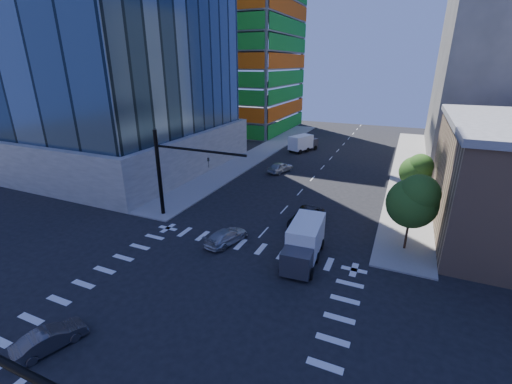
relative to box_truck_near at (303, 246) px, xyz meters
The scene contains 14 objects.
ground 9.99m from the box_truck_near, 119.67° to the right, with size 160.00×160.00×0.00m, color black.
road_markings 9.99m from the box_truck_near, 119.67° to the right, with size 20.00×20.00×0.01m, color silver.
sidewalk_ne 32.34m from the box_truck_near, 76.39° to the left, with size 5.00×60.00×0.15m, color gray.
sidewalk_nw 35.93m from the box_truck_near, 118.98° to the left, with size 5.00×60.00×0.15m, color gray.
construction_building 66.54m from the box_truck_near, 121.21° to the left, with size 25.16×34.50×70.60m.
signal_mast_nw 15.72m from the box_truck_near, 168.95° to the left, with size 10.20×0.40×9.00m.
tree_south 9.95m from the box_truck_near, 34.48° to the left, with size 4.16×4.16×6.82m.
tree_north 19.26m from the box_truck_near, 65.10° to the left, with size 3.54×3.52×5.78m.
car_nb_far 6.92m from the box_truck_near, 103.96° to the left, with size 2.55×5.53×1.54m, color black.
car_sb_near 7.23m from the box_truck_near, behind, with size 1.86×4.57×1.32m, color #B8B8B8.
car_sb_mid 24.59m from the box_truck_near, 114.30° to the left, with size 1.83×4.56×1.55m, color #B7BBBF.
car_sb_cross 18.05m from the box_truck_near, 125.68° to the right, with size 1.33×3.81×1.26m, color #424146.
box_truck_near is the anchor object (origin of this frame).
box_truck_far 38.16m from the box_truck_near, 106.26° to the left, with size 4.33×6.17×2.98m.
Camera 1 is at (11.23, -15.24, 15.28)m, focal length 24.00 mm.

